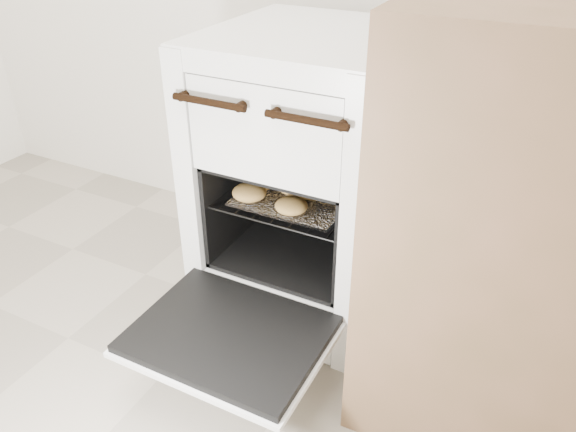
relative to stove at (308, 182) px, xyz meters
name	(u,v)px	position (x,y,z in m)	size (l,w,h in m)	color
stove	(308,182)	(0.00, 0.00, 0.00)	(0.53, 0.59, 0.81)	silver
oven_door	(229,336)	(0.00, -0.45, -0.22)	(0.48, 0.37, 0.03)	black
oven_rack	(299,195)	(0.00, -0.06, -0.01)	(0.39, 0.37, 0.01)	black
foil_sheet	(297,196)	(0.00, -0.08, -0.01)	(0.30, 0.27, 0.01)	white
baked_rolls	(287,189)	(-0.02, -0.09, 0.02)	(0.32, 0.28, 0.04)	#B39047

